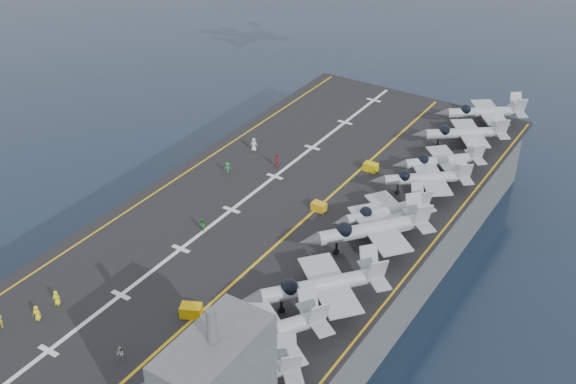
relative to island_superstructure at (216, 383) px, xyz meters
The scene contains 27 objects.
ground 38.02m from the island_superstructure, 116.57° to the left, with size 500.00×500.00×0.00m, color #142135.
hull 35.94m from the island_superstructure, 116.57° to the left, with size 36.00×90.00×10.00m, color #56595E.
flight_deck 34.41m from the island_superstructure, 116.57° to the left, with size 38.00×92.00×0.40m, color black.
foul_line 33.17m from the island_superstructure, 111.80° to the left, with size 0.35×90.00×0.02m, color gold.
landing_centerline 37.38m from the island_superstructure, 124.99° to the left, with size 0.50×90.00×0.02m, color silver.
deck_edge_port 44.50m from the island_superstructure, 136.85° to the left, with size 0.25×90.00×0.02m, color gold.
deck_edge_stbd 31.12m from the island_superstructure, 83.35° to the left, with size 0.25×90.00×0.02m, color gold.
island_superstructure is the anchor object (origin of this frame).
fighter_jet_1 7.59m from the island_superstructure, 118.26° to the left, with size 17.68×17.40×5.17m, color gray, non-canonical shape.
fighter_jet_2 12.12m from the island_superstructure, 107.09° to the left, with size 17.29×18.81×5.43m, color gray, non-canonical shape.
fighter_jet_3 20.98m from the island_superstructure, 95.89° to the left, with size 18.17×18.77×5.46m, color #959FA5, non-canonical shape.
fighter_jet_4 32.82m from the island_superstructure, 94.12° to the left, with size 18.30×19.03×5.53m, color #90999F, non-canonical shape.
fighter_jet_5 37.83m from the island_superstructure, 94.37° to the left, with size 14.72×15.81×4.57m, color #979FA8, non-canonical shape.
fighter_jet_6 47.61m from the island_superstructure, 92.43° to the left, with size 15.99×15.34×4.64m, color gray, non-canonical shape.
fighter_jet_7 53.37m from the island_superstructure, 92.22° to the left, with size 15.17×15.12×4.46m, color #9FA6AF, non-canonical shape.
fighter_jet_8 62.51m from the island_superstructure, 92.19° to the left, with size 16.76×15.87×4.85m, color #8E969B, non-canonical shape.
tow_cart_a 18.38m from the island_superstructure, 137.26° to the left, with size 2.58×2.20×1.31m, color #DAA407, non-canonical shape.
tow_cart_b 38.43m from the island_superstructure, 107.87° to the left, with size 1.85×1.24×1.08m, color gold, non-canonical shape.
tow_cart_c 50.23m from the island_superstructure, 102.39° to the left, with size 1.92×1.26×1.14m, color #D6BF09, non-canonical shape.
crew_0 26.98m from the island_superstructure, 168.24° to the left, with size 1.23×1.05×1.73m, color yellow.
crew_2 32.98m from the island_superstructure, 131.10° to the left, with size 1.07×1.17×1.63m, color #238F2B.
crew_3 46.55m from the island_superstructure, 125.92° to the left, with size 1.19×1.14×1.66m, color #208135.
crew_4 48.32m from the island_superstructure, 117.65° to the left, with size 1.24×1.40×1.95m, color #B12824.
crew_5 52.95m from the island_superstructure, 121.83° to the left, with size 1.40×1.18×1.98m, color silver.
crew_7 15.95m from the island_superstructure, 168.19° to the left, with size 1.13×0.96×1.60m, color silver.
fighter_jet_9 70.98m from the island_superstructure, 91.93° to the left, with size 16.76×15.87×4.85m, color #8E969B, non-canonical shape.
crew_8 26.42m from the island_superstructure, behind, with size 1.23×1.05×1.73m, color yellow.
Camera 1 is at (41.59, -61.01, 60.41)m, focal length 45.00 mm.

